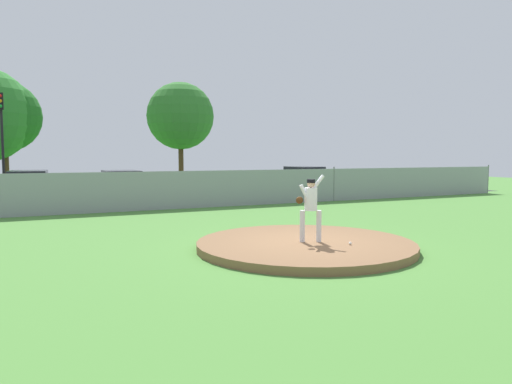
# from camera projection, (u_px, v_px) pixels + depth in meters

# --- Properties ---
(ground_plane) EXTENTS (80.00, 80.00, 0.00)m
(ground_plane) POSITION_uv_depth(u_px,v_px,m) (221.00, 219.00, 17.16)
(ground_plane) COLOR #4C8438
(asphalt_strip) EXTENTS (44.00, 7.00, 0.01)m
(asphalt_strip) POSITION_uv_depth(u_px,v_px,m) (165.00, 200.00, 24.82)
(asphalt_strip) COLOR #2B2B2D
(asphalt_strip) RESTS_ON ground_plane
(pitchers_mound) EXTENTS (5.56, 5.56, 0.20)m
(pitchers_mound) POSITION_uv_depth(u_px,v_px,m) (305.00, 245.00, 11.74)
(pitchers_mound) COLOR brown
(pitchers_mound) RESTS_ON ground_plane
(pitcher_youth) EXTENTS (0.77, 0.32, 1.71)m
(pitcher_youth) POSITION_uv_depth(u_px,v_px,m) (310.00, 203.00, 11.54)
(pitcher_youth) COLOR silver
(pitcher_youth) RESTS_ON pitchers_mound
(baseball) EXTENTS (0.07, 0.07, 0.07)m
(baseball) POSITION_uv_depth(u_px,v_px,m) (350.00, 243.00, 11.24)
(baseball) COLOR white
(baseball) RESTS_ON pitchers_mound
(chainlink_fence) EXTENTS (39.38, 0.07, 1.80)m
(chainlink_fence) POSITION_uv_depth(u_px,v_px,m) (189.00, 190.00, 20.70)
(chainlink_fence) COLOR gray
(chainlink_fence) RESTS_ON ground_plane
(parked_car_burgundy) EXTENTS (1.98, 4.32, 1.62)m
(parked_car_burgundy) POSITION_uv_depth(u_px,v_px,m) (121.00, 187.00, 23.77)
(parked_car_burgundy) COLOR maroon
(parked_car_burgundy) RESTS_ON ground_plane
(parked_car_charcoal) EXTENTS (2.01, 4.56, 1.68)m
(parked_car_charcoal) POSITION_uv_depth(u_px,v_px,m) (29.00, 189.00, 21.87)
(parked_car_charcoal) COLOR #232328
(parked_car_charcoal) RESTS_ON ground_plane
(parked_car_silver) EXTENTS (2.09, 4.11, 1.70)m
(parked_car_silver) POSITION_uv_depth(u_px,v_px,m) (304.00, 181.00, 28.87)
(parked_car_silver) COLOR #B7BABF
(parked_car_silver) RESTS_ON ground_plane
(traffic_cone_orange) EXTENTS (0.40, 0.40, 0.55)m
(traffic_cone_orange) POSITION_uv_depth(u_px,v_px,m) (234.00, 194.00, 25.59)
(traffic_cone_orange) COLOR orange
(traffic_cone_orange) RESTS_ON asphalt_strip
(traffic_light_near) EXTENTS (0.28, 0.46, 5.74)m
(traffic_light_near) POSITION_uv_depth(u_px,v_px,m) (2.00, 128.00, 24.65)
(traffic_light_near) COLOR black
(traffic_light_near) RESTS_ON ground_plane
(tree_broad_right) EXTENTS (4.60, 4.60, 7.23)m
(tree_broad_right) POSITION_uv_depth(u_px,v_px,m) (4.00, 116.00, 29.43)
(tree_broad_right) COLOR #4C331E
(tree_broad_right) RESTS_ON ground_plane
(tree_bushy_near) EXTENTS (5.13, 5.13, 8.00)m
(tree_bushy_near) POSITION_uv_depth(u_px,v_px,m) (180.00, 116.00, 35.18)
(tree_bushy_near) COLOR #4C331E
(tree_bushy_near) RESTS_ON ground_plane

